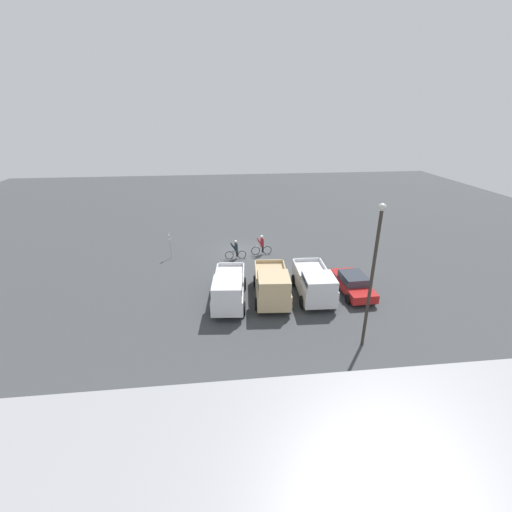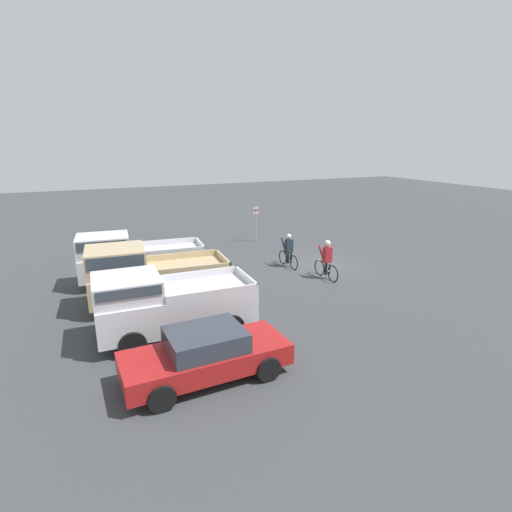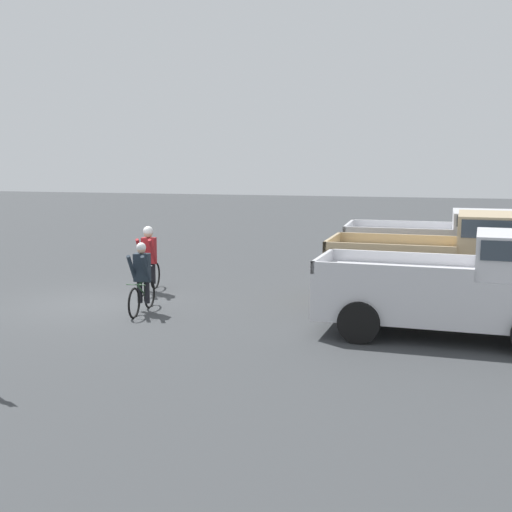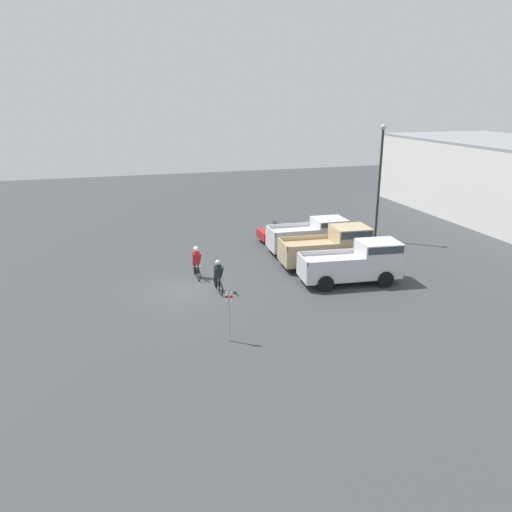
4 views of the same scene
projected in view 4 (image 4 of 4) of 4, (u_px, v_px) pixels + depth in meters
name	position (u px, v px, depth m)	size (l,w,h in m)	color
ground_plane	(189.00, 290.00, 25.41)	(80.00, 80.00, 0.00)	#383A3D
sedan_0	(290.00, 231.00, 33.77)	(1.99, 4.36, 1.35)	maroon
pickup_truck_0	(312.00, 235.00, 31.18)	(2.39, 4.90, 2.12)	silver
pickup_truck_1	(332.00, 247.00, 28.60)	(2.57, 5.20, 2.31)	tan
pickup_truck_2	(358.00, 262.00, 26.10)	(2.48, 5.37, 2.19)	silver
cyclist_0	(218.00, 276.00, 25.00)	(1.78, 0.46, 1.68)	black
cyclist_1	(196.00, 262.00, 26.85)	(1.78, 0.46, 1.80)	black
fire_lane_sign	(229.00, 310.00, 19.69)	(0.08, 0.30, 2.25)	#9E9EA3
lamppost	(380.00, 175.00, 32.69)	(0.36, 0.36, 7.71)	#2D2823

